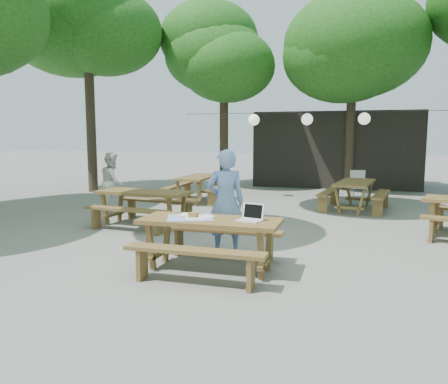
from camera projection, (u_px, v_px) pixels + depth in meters
ground at (279, 251)px, 7.36m from camera, size 80.00×80.00×0.00m
pavilion at (337, 149)px, 17.02m from camera, size 6.00×3.00×2.80m
main_picnic_table at (210, 244)px, 6.25m from camera, size 2.00×1.58×0.75m
picnic_table_nw at (144, 208)px, 9.37m from camera, size 2.07×1.76×0.75m
picnic_table_far_w at (198, 188)px, 12.78m from camera, size 1.60×2.01×0.75m
picnic_table_far_e at (354, 195)px, 11.29m from camera, size 1.84×2.11×0.75m
woman at (226, 202)px, 7.10m from camera, size 0.73×0.62×1.71m
second_person at (112, 182)px, 11.14m from camera, size 0.81×0.90×1.51m
plastic_chair at (358, 192)px, 12.91m from camera, size 0.53×0.53×0.90m
laptop at (251, 216)px, 6.08m from camera, size 0.39×0.34×0.24m
tabletop_clutter at (191, 217)px, 6.30m from camera, size 0.81×0.75×0.08m
paper_lanterns at (308, 119)px, 12.81m from camera, size 9.00×0.34×0.38m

